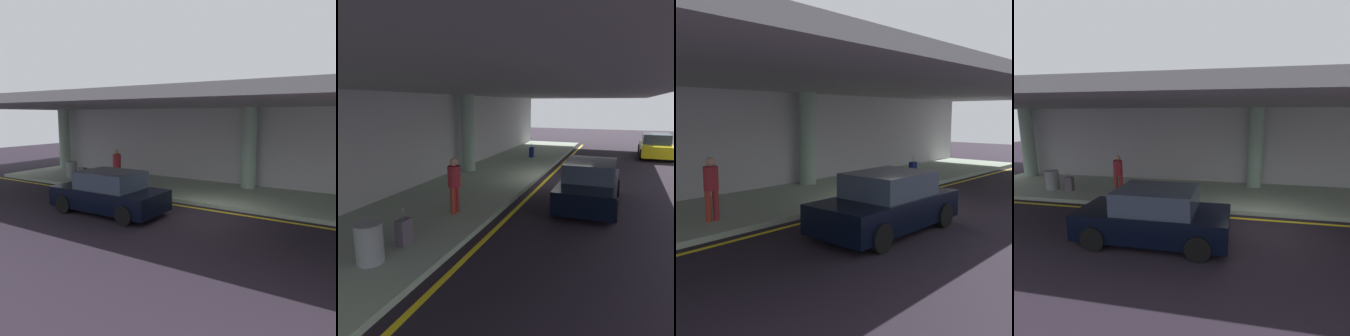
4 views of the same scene
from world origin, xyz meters
TOP-DOWN VIEW (x-y plane):
  - ground_plane at (0.00, 0.00)m, footprint 60.00×60.00m
  - sidewalk at (0.00, 3.10)m, footprint 26.00×4.20m
  - lane_stripe_yellow at (0.00, 0.66)m, footprint 26.00×0.14m
  - support_column_far_left at (-12.00, 4.62)m, footprint 0.66×0.66m
  - support_column_left_mid at (0.00, 4.62)m, footprint 0.66×0.66m
  - ceiling_overhang at (0.00, 2.60)m, footprint 28.00×13.20m
  - terminal_back_wall at (0.00, 5.35)m, footprint 26.00×0.30m
  - car_black at (-2.97, -1.50)m, footprint 4.10×1.92m
  - traveler_with_luggage at (-5.68, 2.15)m, footprint 0.38×0.38m
  - suitcase_upright_secondary at (-8.02, 2.17)m, footprint 0.36×0.22m
  - trash_bin_steel at (-8.95, 2.30)m, footprint 0.56×0.56m

SIDE VIEW (x-z plane):
  - ground_plane at x=0.00m, z-range 0.00..0.00m
  - lane_stripe_yellow at x=0.00m, z-range 0.00..0.01m
  - sidewalk at x=0.00m, z-range 0.00..0.15m
  - suitcase_upright_secondary at x=-8.02m, z-range 0.01..0.91m
  - trash_bin_steel at x=-8.95m, z-range 0.15..1.00m
  - car_black at x=-2.97m, z-range -0.04..1.46m
  - traveler_with_luggage at x=-5.68m, z-range 0.27..1.95m
  - terminal_back_wall at x=0.00m, z-range 0.00..3.80m
  - support_column_far_left at x=-12.00m, z-range 0.15..3.80m
  - support_column_left_mid at x=0.00m, z-range 0.15..3.80m
  - ceiling_overhang at x=0.00m, z-range 3.80..4.10m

